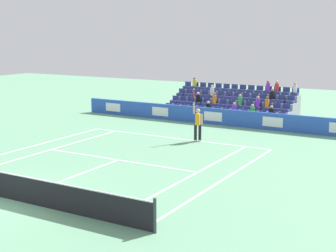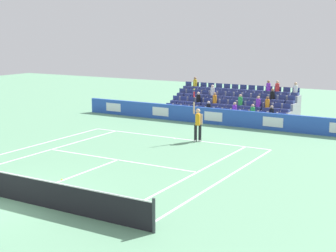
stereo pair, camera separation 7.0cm
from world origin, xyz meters
The scene contains 14 objects.
ground_plane centered at (0.00, 0.00, 0.00)m, with size 80.00×80.00×0.00m, color #669E77.
line_baseline centered at (0.00, -11.89, 0.00)m, with size 10.97×0.10×0.01m, color white.
line_service centered at (0.00, -6.40, 0.00)m, with size 8.23×0.10×0.01m, color white.
line_centre_service centered at (0.00, -3.20, 0.00)m, with size 0.10×6.40×0.01m, color white.
line_singles_sideline_left centered at (4.12, -5.95, 0.00)m, with size 0.10×11.89×0.01m, color white.
line_singles_sideline_right centered at (-4.12, -5.95, 0.00)m, with size 0.10×11.89×0.01m, color white.
line_doubles_sideline_left centered at (5.49, -5.95, 0.00)m, with size 0.10×11.89×0.01m, color white.
line_doubles_sideline_right centered at (-5.49, -5.95, 0.00)m, with size 0.10×11.89×0.01m, color white.
line_centre_mark centered at (0.00, -11.79, 0.00)m, with size 0.10×0.20×0.01m, color white.
sponsor_barrier centered at (0.00, -16.84, 0.52)m, with size 19.62×0.22×1.03m.
tennis_net centered at (0.00, 0.00, 0.49)m, with size 11.97×0.10×1.07m.
tennis_player centered at (-1.38, -11.82, 0.99)m, with size 0.54×0.42×2.85m.
stadium_stand centered at (-0.02, -19.77, 0.69)m, with size 8.68×3.80×2.60m.
loose_tennis_ball centered at (0.03, -2.64, 0.03)m, with size 0.07×0.07×0.07m, color #D1E533.
Camera 1 is at (-13.22, 11.81, 5.84)m, focal length 53.43 mm.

